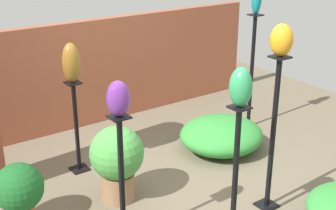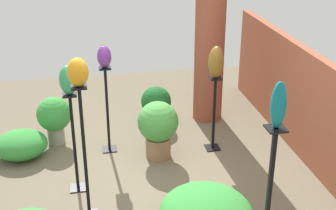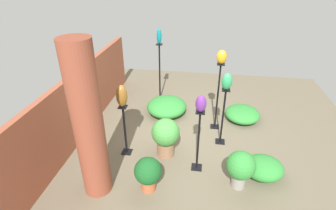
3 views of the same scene
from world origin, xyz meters
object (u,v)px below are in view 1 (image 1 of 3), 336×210
at_px(pedestal_bronze, 77,131).
at_px(art_vase_violet, 118,99).
at_px(art_vase_bronze, 71,63).
at_px(potted_plant_front_left, 117,159).
at_px(potted_plant_walkway_edge, 19,191).
at_px(pedestal_jade, 235,178).
at_px(art_vase_jade, 241,87).
at_px(pedestal_violet, 122,187).
at_px(pedestal_amber, 272,141).
at_px(art_vase_amber, 282,40).
at_px(pedestal_teal, 251,77).

bearing_deg(pedestal_bronze, art_vase_violet, -99.48).
height_order(art_vase_bronze, art_vase_violet, art_vase_violet).
bearing_deg(art_vase_violet, potted_plant_front_left, 64.36).
bearing_deg(potted_plant_walkway_edge, pedestal_jade, -38.68).
bearing_deg(potted_plant_walkway_edge, potted_plant_front_left, -8.08).
distance_m(pedestal_jade, potted_plant_walkway_edge, 2.00).
distance_m(pedestal_bronze, art_vase_jade, 2.23).
xyz_separation_m(pedestal_bronze, pedestal_violet, (-0.24, -1.45, 0.08)).
bearing_deg(pedestal_amber, pedestal_bronze, 124.65).
bearing_deg(potted_plant_walkway_edge, art_vase_amber, -27.85).
height_order(pedestal_bronze, art_vase_jade, art_vase_jade).
bearing_deg(art_vase_bronze, potted_plant_walkway_edge, -143.64).
bearing_deg(pedestal_jade, potted_plant_walkway_edge, 141.32).
bearing_deg(potted_plant_front_left, pedestal_bronze, 95.01).
relative_size(art_vase_violet, potted_plant_front_left, 0.37).
relative_size(art_vase_amber, art_vase_jade, 0.86).
bearing_deg(pedestal_bronze, pedestal_amber, -55.35).
bearing_deg(art_vase_bronze, art_vase_amber, -55.35).
bearing_deg(pedestal_teal, art_vase_amber, -128.82).
relative_size(pedestal_teal, pedestal_violet, 1.28).
bearing_deg(pedestal_bronze, art_vase_amber, -55.35).
height_order(pedestal_violet, potted_plant_front_left, pedestal_violet).
relative_size(pedestal_violet, art_vase_bronze, 2.82).
distance_m(pedestal_teal, art_vase_violet, 3.05).
bearing_deg(pedestal_violet, pedestal_jade, -26.95).
relative_size(pedestal_amber, pedestal_jade, 1.25).
xyz_separation_m(pedestal_amber, pedestal_jade, (-0.58, -0.12, -0.15)).
bearing_deg(potted_plant_front_left, pedestal_teal, 13.04).
bearing_deg(pedestal_amber, art_vase_bronze, 124.65).
relative_size(pedestal_jade, art_vase_violet, 4.19).
xyz_separation_m(art_vase_jade, potted_plant_front_left, (-0.59, 1.11, -0.97)).
height_order(art_vase_bronze, art_vase_jade, art_vase_jade).
distance_m(pedestal_jade, pedestal_violet, 1.01).
distance_m(art_vase_amber, potted_plant_walkway_edge, 2.77).
distance_m(pedestal_teal, potted_plant_walkway_edge, 3.43).
bearing_deg(potted_plant_walkway_edge, pedestal_teal, 7.11).
relative_size(pedestal_bronze, potted_plant_walkway_edge, 1.69).
relative_size(art_vase_jade, art_vase_violet, 1.13).
distance_m(pedestal_amber, pedestal_teal, 1.99).
bearing_deg(potted_plant_front_left, pedestal_violet, -115.64).
height_order(art_vase_violet, potted_plant_walkway_edge, art_vase_violet).
distance_m(pedestal_teal, potted_plant_front_left, 2.49).
xyz_separation_m(pedestal_bronze, potted_plant_walkway_edge, (-0.90, -0.66, -0.12)).
xyz_separation_m(pedestal_jade, art_vase_jade, (-0.00, 0.00, 0.85)).
relative_size(art_vase_bronze, art_vase_jade, 1.28).
distance_m(pedestal_teal, art_vase_jade, 2.57).
relative_size(pedestal_bronze, pedestal_amber, 0.68).
xyz_separation_m(pedestal_violet, art_vase_violet, (0.00, 0.00, 0.82)).
height_order(pedestal_teal, art_vase_jade, art_vase_jade).
distance_m(pedestal_bronze, potted_plant_walkway_edge, 1.12).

